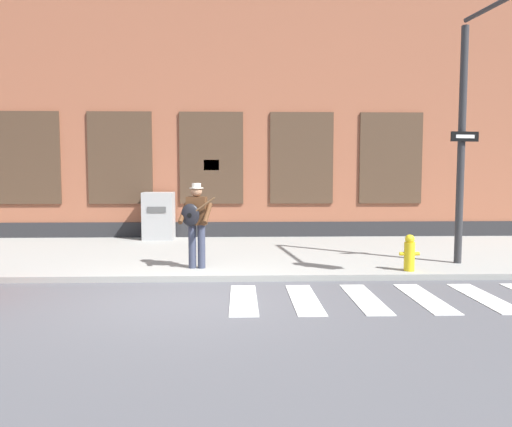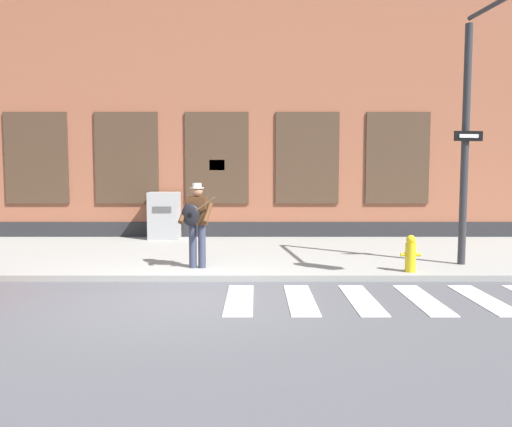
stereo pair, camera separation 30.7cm
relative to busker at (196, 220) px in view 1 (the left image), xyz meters
The scene contains 8 objects.
ground_plane 2.23m from the busker, 88.71° to the right, with size 160.00×160.00×0.00m, color #4C4C51.
sidewalk 2.27m from the busker, 88.76° to the left, with size 28.00×5.53×0.11m.
building_backdrop 7.26m from the busker, 89.63° to the left, with size 28.00×4.06×7.29m.
crosswalk 4.02m from the busker, 31.62° to the right, with size 5.20×1.90×0.01m.
busker is the anchor object (origin of this frame).
traffic_light 6.13m from the busker, ahead, with size 0.79×3.10×5.00m.
utility_box 4.59m from the busker, 108.14° to the left, with size 0.85×0.68×1.32m.
fire_hydrant 4.16m from the busker, ahead, with size 0.38×0.20×0.70m.
Camera 1 is at (0.82, -7.74, 1.99)m, focal length 35.00 mm.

